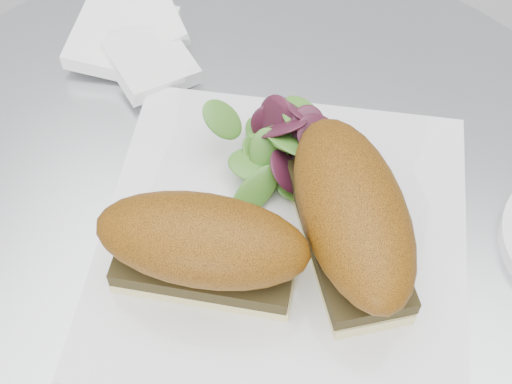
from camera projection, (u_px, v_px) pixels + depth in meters
table at (245, 337)px, 0.79m from camera, size 0.70×0.70×0.73m
plate at (283, 240)px, 0.56m from camera, size 0.34×0.34×0.02m
sandwich_left at (203, 246)px, 0.50m from camera, size 0.16×0.10×0.08m
sandwich_right at (351, 216)px, 0.52m from camera, size 0.16×0.18×0.08m
salad at (282, 140)px, 0.58m from camera, size 0.10×0.10×0.05m
napkin at (138, 56)px, 0.68m from camera, size 0.14×0.14×0.02m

